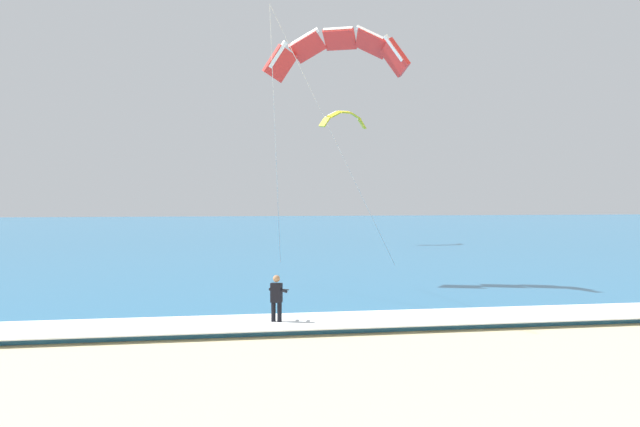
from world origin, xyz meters
The scene contains 6 objects.
sea centered at (0.00, 73.48, 0.10)m, with size 200.00×120.00×0.20m, color teal.
surf_foam centered at (0.00, 14.48, 0.22)m, with size 200.00×2.75×0.04m, color white.
surfboard centered at (-4.18, 14.44, 0.03)m, with size 1.00×1.45×0.09m.
kitesurfer centered at (-4.17, 14.45, 0.94)m, with size 0.66×0.66×1.69m.
kite_primary centered at (-0.59, 22.86, 10.67)m, with size 6.53×9.57×10.48m.
kite_distant centered at (4.90, 48.05, 10.87)m, with size 4.21×1.77×1.54m.
Camera 1 is at (-6.15, -5.43, 4.07)m, focal length 36.24 mm.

